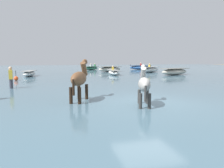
{
  "coord_description": "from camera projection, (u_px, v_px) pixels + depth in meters",
  "views": [
    {
      "loc": [
        -3.57,
        -7.64,
        2.06
      ],
      "look_at": [
        -0.84,
        2.31,
        0.83
      ],
      "focal_mm": 33.46,
      "sensor_mm": 36.0,
      "label": 1
    }
  ],
  "objects": [
    {
      "name": "boat_far_offshore",
      "position": [
        91.0,
        68.0,
        33.75
      ],
      "size": [
        2.85,
        2.47,
        1.04
      ],
      "color": "#337556",
      "rests_on": "water_surface"
    },
    {
      "name": "person_spectator_far",
      "position": [
        11.0,
        79.0,
        12.38
      ],
      "size": [
        0.24,
        0.34,
        1.63
      ],
      "color": "#383842",
      "rests_on": "ground"
    },
    {
      "name": "boat_far_inshore",
      "position": [
        174.0,
        72.0,
        23.01
      ],
      "size": [
        4.04,
        2.41,
        0.72
      ],
      "color": "#B2AD9E",
      "rests_on": "water_surface"
    },
    {
      "name": "boat_mid_channel",
      "position": [
        141.0,
        67.0,
        35.22
      ],
      "size": [
        3.87,
        2.14,
        1.16
      ],
      "color": "#28518E",
      "rests_on": "water_surface"
    },
    {
      "name": "horse_trailing_bay",
      "position": [
        80.0,
        80.0,
        8.59
      ],
      "size": [
        1.08,
        1.86,
        2.06
      ],
      "color": "brown",
      "rests_on": "ground"
    },
    {
      "name": "boat_distant_west",
      "position": [
        150.0,
        70.0,
        27.61
      ],
      "size": [
        3.6,
        2.92,
        1.19
      ],
      "color": "silver",
      "rests_on": "water_surface"
    },
    {
      "name": "channel_buoy",
      "position": [
        16.0,
        78.0,
        16.92
      ],
      "size": [
        0.35,
        0.35,
        0.81
      ],
      "color": "#E54C1E",
      "rests_on": "water_surface"
    },
    {
      "name": "boat_mid_outer",
      "position": [
        113.0,
        72.0,
        23.15
      ],
      "size": [
        1.07,
        3.07,
        1.02
      ],
      "color": "silver",
      "rests_on": "water_surface"
    },
    {
      "name": "water_surface",
      "position": [
        98.0,
        81.0,
        18.06
      ],
      "size": [
        90.0,
        90.0,
        0.33
      ],
      "primitive_type": "cube",
      "color": "#476675",
      "rests_on": "ground"
    },
    {
      "name": "boat_near_port",
      "position": [
        110.0,
        69.0,
        28.73
      ],
      "size": [
        3.54,
        2.08,
        0.73
      ],
      "color": "#B2AD9E",
      "rests_on": "water_surface"
    },
    {
      "name": "horse_lead_grey",
      "position": [
        144.0,
        85.0,
        7.75
      ],
      "size": [
        0.87,
        1.68,
        1.85
      ],
      "color": "gray",
      "rests_on": "ground"
    },
    {
      "name": "boat_distant_east",
      "position": [
        29.0,
        73.0,
        21.19
      ],
      "size": [
        1.39,
        2.99,
        0.57
      ],
      "color": "silver",
      "rests_on": "water_surface"
    },
    {
      "name": "ground_plane",
      "position": [
        147.0,
        110.0,
        8.5
      ],
      "size": [
        120.0,
        120.0,
        0.0
      ],
      "primitive_type": "plane",
      "color": "#756B56"
    }
  ]
}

